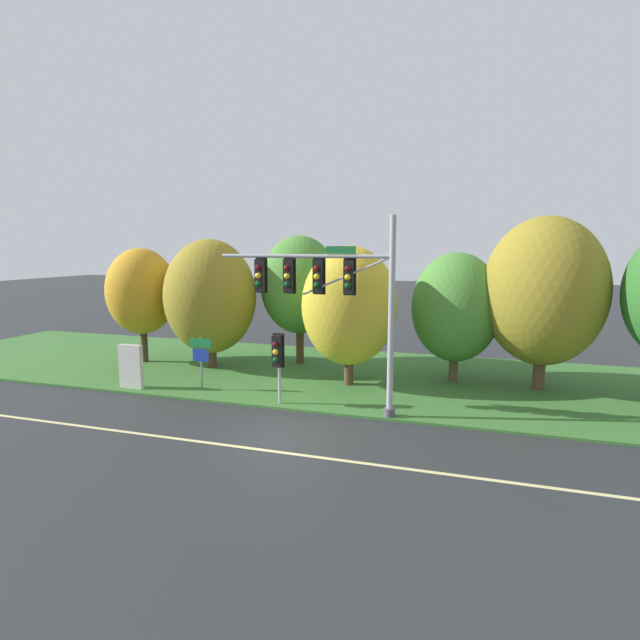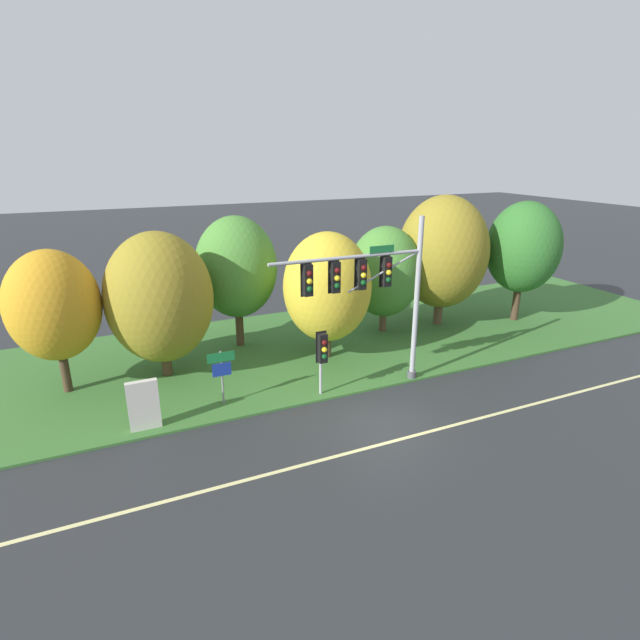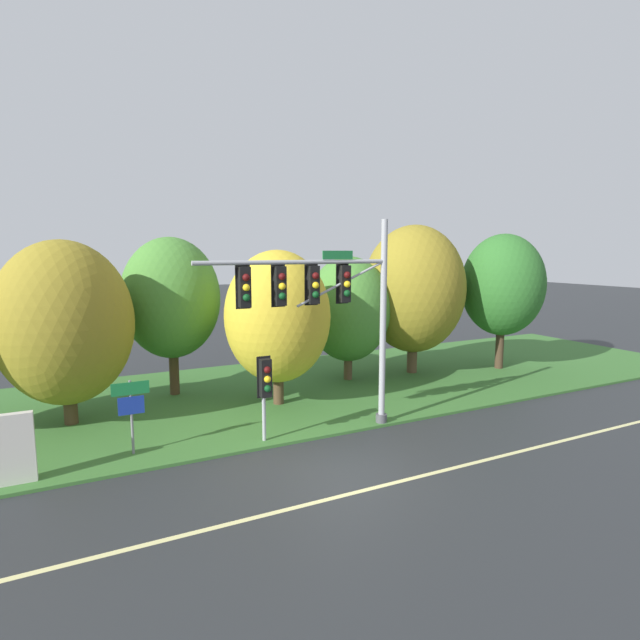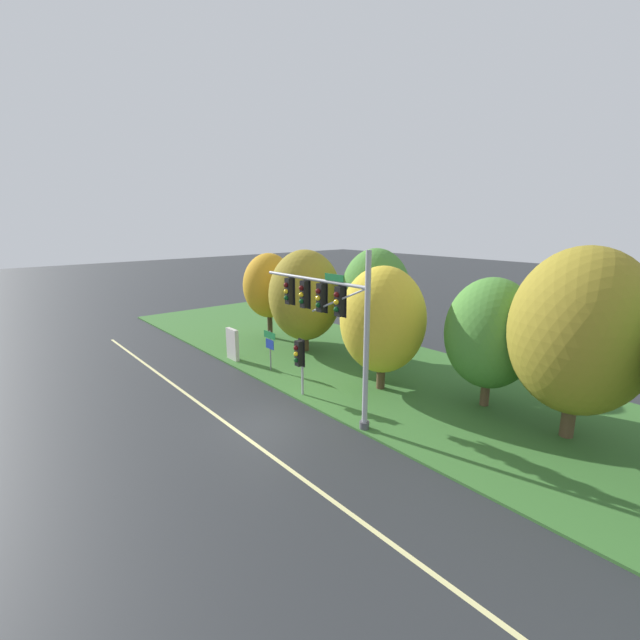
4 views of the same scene
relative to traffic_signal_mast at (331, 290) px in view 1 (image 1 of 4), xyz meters
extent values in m
plane|color=#282B2D|center=(-0.99, -2.76, -4.61)|extent=(160.00, 160.00, 0.00)
cube|color=beige|center=(-0.99, -3.96, -4.60)|extent=(36.00, 0.16, 0.01)
cube|color=#386B2D|center=(-0.99, 5.49, -4.56)|extent=(48.00, 11.50, 0.10)
cylinder|color=#9EA0A5|center=(2.20, 0.01, -0.93)|extent=(0.22, 0.22, 7.16)
cylinder|color=#4C4C51|center=(2.20, 0.01, -4.36)|extent=(0.40, 0.40, 0.30)
cylinder|color=#9EA0A5|center=(-1.08, 0.01, 1.23)|extent=(6.55, 0.14, 0.14)
cylinder|color=#9EA0A5|center=(0.56, 0.01, 0.53)|extent=(3.31, 0.08, 1.47)
cube|color=black|center=(0.65, 0.01, 0.50)|extent=(0.34, 0.28, 1.22)
cube|color=black|center=(0.65, 0.17, 0.50)|extent=(0.46, 0.04, 1.34)
sphere|color=#4C0C0C|center=(0.65, -0.17, 0.80)|extent=(0.22, 0.22, 0.22)
sphere|color=yellow|center=(0.65, -0.17, 0.50)|extent=(0.22, 0.22, 0.22)
sphere|color=#0C4219|center=(0.65, -0.17, 0.20)|extent=(0.22, 0.22, 0.22)
cube|color=black|center=(-0.50, 0.01, 0.50)|extent=(0.34, 0.28, 1.22)
cube|color=black|center=(-0.50, 0.17, 0.50)|extent=(0.46, 0.04, 1.34)
sphere|color=#4C0C0C|center=(-0.50, -0.17, 0.80)|extent=(0.22, 0.22, 0.22)
sphere|color=yellow|center=(-0.50, -0.17, 0.50)|extent=(0.22, 0.22, 0.22)
sphere|color=#0C4219|center=(-0.50, -0.17, 0.20)|extent=(0.22, 0.22, 0.22)
cube|color=black|center=(-1.65, 0.01, 0.50)|extent=(0.34, 0.28, 1.22)
cube|color=black|center=(-1.65, 0.17, 0.50)|extent=(0.46, 0.04, 1.34)
sphere|color=#4C0C0C|center=(-1.65, -0.17, 0.80)|extent=(0.22, 0.22, 0.22)
sphere|color=yellow|center=(-1.65, -0.17, 0.50)|extent=(0.22, 0.22, 0.22)
sphere|color=#0C4219|center=(-1.65, -0.17, 0.20)|extent=(0.22, 0.22, 0.22)
cube|color=black|center=(-2.80, 0.01, 0.50)|extent=(0.34, 0.28, 1.22)
cube|color=black|center=(-2.80, 0.17, 0.50)|extent=(0.46, 0.04, 1.34)
sphere|color=#4C0C0C|center=(-2.80, -0.17, 0.80)|extent=(0.22, 0.22, 0.22)
sphere|color=yellow|center=(-2.80, -0.17, 0.50)|extent=(0.22, 0.22, 0.22)
sphere|color=#0C4219|center=(-2.80, -0.17, 0.20)|extent=(0.22, 0.22, 0.22)
cube|color=#196B33|center=(0.36, -0.04, 1.45)|extent=(1.10, 0.04, 0.28)
cylinder|color=#9EA0A5|center=(-2.16, 0.25, -3.17)|extent=(0.12, 0.12, 2.68)
cube|color=black|center=(-2.16, 0.05, -2.39)|extent=(0.34, 0.28, 1.22)
cube|color=black|center=(-2.16, 0.21, -2.39)|extent=(0.46, 0.04, 1.34)
sphere|color=#4C0C0C|center=(-2.16, -0.13, -2.09)|extent=(0.22, 0.22, 0.22)
sphere|color=yellow|center=(-2.16, -0.13, -2.39)|extent=(0.22, 0.22, 0.22)
sphere|color=#0C4219|center=(-2.16, -0.13, -2.69)|extent=(0.22, 0.22, 0.22)
cylinder|color=slate|center=(-6.08, 1.03, -3.37)|extent=(0.08, 0.08, 2.27)
cube|color=#197238|center=(-6.08, 1.00, -2.48)|extent=(1.08, 0.03, 0.38)
cube|color=#193399|center=(-6.08, 1.00, -3.00)|extent=(0.75, 0.03, 0.54)
cylinder|color=#423021|center=(-11.82, 4.83, -3.12)|extent=(0.36, 0.36, 2.78)
ellipsoid|color=#C68C1E|center=(-11.82, 4.83, -0.73)|extent=(3.62, 3.62, 4.52)
cylinder|color=#4C3823|center=(-7.74, 4.82, -3.33)|extent=(0.46, 0.46, 2.36)
ellipsoid|color=olive|center=(-7.74, 4.82, -0.89)|extent=(4.58, 4.58, 5.73)
cylinder|color=#4C3823|center=(-3.74, 6.98, -3.00)|extent=(0.41, 0.41, 3.02)
ellipsoid|color=#478433|center=(-3.74, 6.98, -0.37)|extent=(4.05, 4.05, 5.07)
cylinder|color=#4C3823|center=(-0.27, 3.72, -3.32)|extent=(0.42, 0.42, 2.39)
ellipsoid|color=gold|center=(-0.27, 3.72, -0.97)|extent=(4.17, 4.17, 5.22)
cylinder|color=brown|center=(4.15, 5.82, -3.36)|extent=(0.40, 0.40, 2.30)
ellipsoid|color=#478433|center=(4.15, 5.82, -1.12)|extent=(3.95, 3.95, 4.94)
cylinder|color=brown|center=(7.73, 5.57, -3.09)|extent=(0.50, 0.50, 2.83)
ellipsoid|color=olive|center=(7.73, 5.57, -0.29)|extent=(5.04, 5.04, 6.30)
cube|color=beige|center=(-9.12, 0.33, -3.56)|extent=(1.10, 0.24, 1.90)
cube|color=#4C4C51|center=(-9.52, 0.33, -4.46)|extent=(0.10, 0.20, 0.10)
cube|color=#4C4C51|center=(-8.72, 0.33, -4.46)|extent=(0.10, 0.20, 0.10)
camera|label=1|loc=(5.04, -17.28, 1.51)|focal=28.00mm
camera|label=2|loc=(-9.83, -16.86, 5.20)|focal=28.00mm
camera|label=3|loc=(-7.48, -14.39, 1.57)|focal=28.00mm
camera|label=4|loc=(13.15, -11.62, 3.69)|focal=24.00mm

